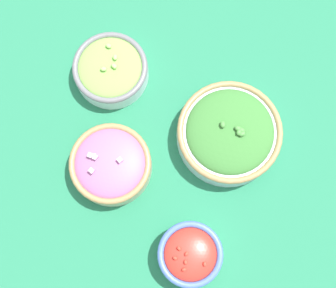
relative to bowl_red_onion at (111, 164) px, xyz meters
name	(u,v)px	position (x,y,z in m)	size (l,w,h in m)	color
ground_plane	(168,147)	(-0.06, -0.10, -0.03)	(3.00, 3.00, 0.00)	#23704C
bowl_red_onion	(111,164)	(0.00, 0.00, 0.00)	(0.16, 0.16, 0.07)	beige
bowl_broccoli	(229,133)	(-0.15, -0.19, 0.00)	(0.20, 0.20, 0.08)	#B2C1CC
bowl_cherry_tomatoes	(190,254)	(-0.22, 0.05, 0.00)	(0.12, 0.12, 0.07)	silver
bowl_lettuce	(111,70)	(0.12, -0.15, -0.01)	(0.15, 0.15, 0.06)	silver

